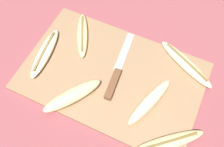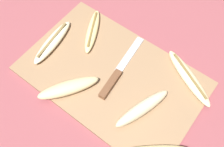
# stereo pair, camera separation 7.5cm
# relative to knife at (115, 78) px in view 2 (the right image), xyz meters

# --- Properties ---
(ground_plane) EXTENTS (4.00, 4.00, 0.00)m
(ground_plane) POSITION_rel_knife_xyz_m (-0.01, 0.00, -0.02)
(ground_plane) COLOR #93474C
(cutting_board) EXTENTS (0.52, 0.33, 0.01)m
(cutting_board) POSITION_rel_knife_xyz_m (-0.01, 0.00, -0.01)
(cutting_board) COLOR #997551
(cutting_board) RESTS_ON ground_plane
(knife) EXTENTS (0.05, 0.24, 0.02)m
(knife) POSITION_rel_knife_xyz_m (0.00, 0.00, 0.00)
(knife) COLOR brown
(knife) RESTS_ON cutting_board
(banana_pale_long) EXTENTS (0.06, 0.18, 0.02)m
(banana_pale_long) POSITION_rel_knife_xyz_m (-0.23, -0.02, 0.00)
(banana_pale_long) COLOR beige
(banana_pale_long) RESTS_ON cutting_board
(banana_soft_right) EXTENTS (0.20, 0.12, 0.02)m
(banana_soft_right) POSITION_rel_knife_xyz_m (0.17, 0.13, 0.00)
(banana_soft_right) COLOR beige
(banana_soft_right) RESTS_ON cutting_board
(banana_mellow_near) EXTENTS (0.13, 0.17, 0.03)m
(banana_mellow_near) POSITION_rel_knife_xyz_m (-0.08, -0.11, 0.01)
(banana_mellow_near) COLOR beige
(banana_mellow_near) RESTS_ON cutting_board
(banana_golden_short) EXTENTS (0.11, 0.17, 0.02)m
(banana_golden_short) POSITION_rel_knife_xyz_m (-0.16, 0.09, 0.00)
(banana_golden_short) COLOR #EDD689
(banana_golden_short) RESTS_ON cutting_board
(banana_cream_curved) EXTENTS (0.09, 0.18, 0.04)m
(banana_cream_curved) POSITION_rel_knife_xyz_m (0.12, -0.03, 0.01)
(banana_cream_curved) COLOR beige
(banana_cream_curved) RESTS_ON cutting_board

